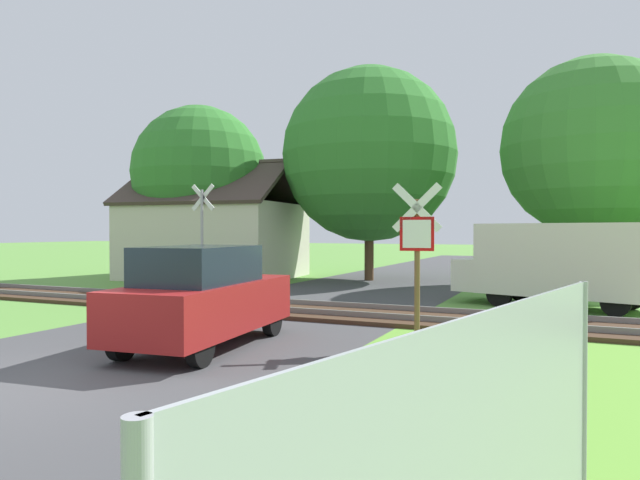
{
  "coord_description": "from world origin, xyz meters",
  "views": [
    {
      "loc": [
        6.63,
        -5.18,
        2.05
      ],
      "look_at": [
        0.5,
        8.63,
        1.8
      ],
      "focal_mm": 32.0,
      "sensor_mm": 36.0,
      "label": 1
    }
  ],
  "objects_px": {
    "house": "(216,237)",
    "tree_left": "(199,173)",
    "crossing_sign_far": "(202,231)",
    "parked_car": "(203,297)",
    "stop_sign_near": "(417,250)",
    "tree_right": "(592,147)",
    "mail_truck": "(557,261)",
    "tree_center": "(369,155)"
  },
  "relations": [
    {
      "from": "crossing_sign_far",
      "to": "parked_car",
      "type": "relative_size",
      "value": 0.86
    },
    {
      "from": "stop_sign_near",
      "to": "house",
      "type": "height_order",
      "value": "house"
    },
    {
      "from": "house",
      "to": "parked_car",
      "type": "bearing_deg",
      "value": -62.25
    },
    {
      "from": "tree_right",
      "to": "parked_car",
      "type": "bearing_deg",
      "value": -113.96
    },
    {
      "from": "tree_left",
      "to": "mail_truck",
      "type": "distance_m",
      "value": 15.53
    },
    {
      "from": "house",
      "to": "tree_left",
      "type": "relative_size",
      "value": 1.01
    },
    {
      "from": "house",
      "to": "tree_right",
      "type": "bearing_deg",
      "value": 2.28
    },
    {
      "from": "tree_left",
      "to": "tree_right",
      "type": "bearing_deg",
      "value": 8.61
    },
    {
      "from": "tree_right",
      "to": "tree_left",
      "type": "bearing_deg",
      "value": -171.39
    },
    {
      "from": "tree_right",
      "to": "mail_truck",
      "type": "height_order",
      "value": "tree_right"
    },
    {
      "from": "mail_truck",
      "to": "parked_car",
      "type": "height_order",
      "value": "mail_truck"
    },
    {
      "from": "tree_center",
      "to": "tree_right",
      "type": "bearing_deg",
      "value": 5.12
    },
    {
      "from": "stop_sign_near",
      "to": "crossing_sign_far",
      "type": "bearing_deg",
      "value": -40.58
    },
    {
      "from": "stop_sign_near",
      "to": "house",
      "type": "xyz_separation_m",
      "value": [
        -11.74,
        11.05,
        0.05
      ]
    },
    {
      "from": "tree_right",
      "to": "mail_truck",
      "type": "bearing_deg",
      "value": -98.75
    },
    {
      "from": "house",
      "to": "mail_truck",
      "type": "distance_m",
      "value": 14.61
    },
    {
      "from": "tree_right",
      "to": "mail_truck",
      "type": "xyz_separation_m",
      "value": [
        -1.02,
        -6.61,
        -3.84
      ]
    },
    {
      "from": "house",
      "to": "parked_car",
      "type": "relative_size",
      "value": 1.82
    },
    {
      "from": "stop_sign_near",
      "to": "crossing_sign_far",
      "type": "distance_m",
      "value": 10.02
    },
    {
      "from": "tree_left",
      "to": "mail_truck",
      "type": "xyz_separation_m",
      "value": [
        14.56,
        -4.25,
        -3.34
      ]
    },
    {
      "from": "tree_right",
      "to": "stop_sign_near",
      "type": "bearing_deg",
      "value": -103.5
    },
    {
      "from": "tree_right",
      "to": "tree_left",
      "type": "height_order",
      "value": "tree_right"
    },
    {
      "from": "tree_right",
      "to": "tree_center",
      "type": "xyz_separation_m",
      "value": [
        -8.3,
        -0.74,
        0.08
      ]
    },
    {
      "from": "mail_truck",
      "to": "parked_car",
      "type": "bearing_deg",
      "value": 161.64
    },
    {
      "from": "crossing_sign_far",
      "to": "parked_car",
      "type": "height_order",
      "value": "crossing_sign_far"
    },
    {
      "from": "stop_sign_near",
      "to": "tree_right",
      "type": "distance_m",
      "value": 13.91
    },
    {
      "from": "crossing_sign_far",
      "to": "parked_car",
      "type": "distance_m",
      "value": 8.7
    },
    {
      "from": "tree_center",
      "to": "mail_truck",
      "type": "bearing_deg",
      "value": -38.86
    },
    {
      "from": "tree_left",
      "to": "parked_car",
      "type": "relative_size",
      "value": 1.81
    },
    {
      "from": "tree_left",
      "to": "tree_center",
      "type": "bearing_deg",
      "value": 12.52
    },
    {
      "from": "crossing_sign_far",
      "to": "house",
      "type": "height_order",
      "value": "house"
    },
    {
      "from": "tree_right",
      "to": "parked_car",
      "type": "relative_size",
      "value": 2.01
    },
    {
      "from": "tree_center",
      "to": "tree_left",
      "type": "xyz_separation_m",
      "value": [
        -7.27,
        -1.61,
        -0.59
      ]
    },
    {
      "from": "house",
      "to": "mail_truck",
      "type": "bearing_deg",
      "value": -23.77
    },
    {
      "from": "house",
      "to": "tree_center",
      "type": "distance_m",
      "value": 7.53
    },
    {
      "from": "tree_center",
      "to": "tree_left",
      "type": "relative_size",
      "value": 1.17
    },
    {
      "from": "stop_sign_near",
      "to": "tree_left",
      "type": "distance_m",
      "value": 16.69
    },
    {
      "from": "house",
      "to": "tree_left",
      "type": "distance_m",
      "value": 2.91
    },
    {
      "from": "crossing_sign_far",
      "to": "mail_truck",
      "type": "distance_m",
      "value": 10.65
    },
    {
      "from": "stop_sign_near",
      "to": "house",
      "type": "bearing_deg",
      "value": -51.22
    },
    {
      "from": "mail_truck",
      "to": "stop_sign_near",
      "type": "bearing_deg",
      "value": 177.77
    },
    {
      "from": "stop_sign_near",
      "to": "mail_truck",
      "type": "distance_m",
      "value": 6.87
    }
  ]
}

